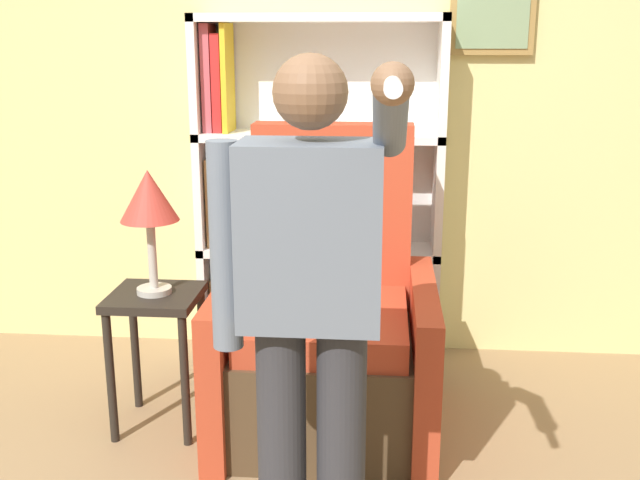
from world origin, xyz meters
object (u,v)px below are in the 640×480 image
table_lamp (149,201)px  person_standing (310,299)px  side_table (156,323)px  bookcase (299,196)px  armchair (328,338)px

table_lamp → person_standing: bearing=-49.4°
side_table → table_lamp: (0.00, -0.00, 0.52)m
bookcase → table_lamp: bearing=-122.2°
person_standing → table_lamp: 1.14m
side_table → table_lamp: bearing=-45.0°
person_standing → table_lamp: person_standing is taller
side_table → table_lamp: 0.52m
armchair → person_standing: 1.10m
bookcase → side_table: (-0.52, -0.82, -0.39)m
bookcase → side_table: size_ratio=2.89×
table_lamp → bookcase: bearing=57.8°
person_standing → table_lamp: (-0.74, 0.86, 0.09)m
person_standing → side_table: person_standing is taller
bookcase → person_standing: size_ratio=1.10×
bookcase → armchair: (0.20, -0.71, -0.48)m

